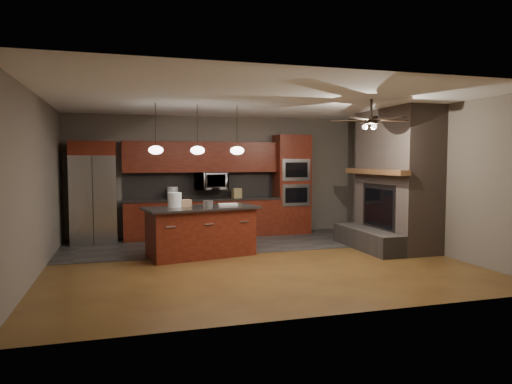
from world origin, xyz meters
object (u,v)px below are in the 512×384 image
object	(u,v)px
paint_tray	(228,205)
microwave	(211,181)
paint_can	(208,204)
cardboard_box	(185,203)
oven_tower	(292,184)
counter_box	(237,193)
refrigerator	(94,193)
white_bucket	(175,200)
kitchen_island	(201,231)
counter_bucket	(172,193)

from	to	relation	value
paint_tray	microwave	bearing A→B (deg)	92.85
paint_can	cardboard_box	size ratio (longest dim) A/B	0.88
oven_tower	counter_box	world-z (taller)	oven_tower
microwave	counter_box	size ratio (longest dim) A/B	3.26
refrigerator	white_bucket	distance (m)	2.46
kitchen_island	counter_box	xyz separation A→B (m)	(1.17, 2.01, 0.55)
kitchen_island	counter_bucket	size ratio (longest dim) A/B	7.95
kitchen_island	counter_box	distance (m)	2.39
kitchen_island	refrigerator	bearing A→B (deg)	123.68
microwave	white_bucket	bearing A→B (deg)	-116.98
oven_tower	paint_can	bearing A→B (deg)	-138.72
white_bucket	paint_tray	bearing A→B (deg)	4.07
kitchen_island	white_bucket	size ratio (longest dim) A/B	8.11
refrigerator	paint_can	size ratio (longest dim) A/B	11.89
oven_tower	paint_tray	world-z (taller)	oven_tower
microwave	paint_tray	distance (m)	2.03
counter_bucket	microwave	bearing A→B (deg)	3.20
kitchen_island	white_bucket	bearing A→B (deg)	163.21
white_bucket	paint_tray	world-z (taller)	white_bucket
oven_tower	microwave	bearing A→B (deg)	178.34
oven_tower	refrigerator	xyz separation A→B (m)	(-4.54, -0.07, -0.10)
white_bucket	counter_bucket	xyz separation A→B (m)	(0.16, 2.02, -0.02)
oven_tower	white_bucket	bearing A→B (deg)	-146.42
white_bucket	counter_bucket	world-z (taller)	white_bucket
microwave	counter_box	distance (m)	0.66
paint_can	counter_box	size ratio (longest dim) A/B	0.82
kitchen_island	counter_bucket	distance (m)	2.16
paint_tray	counter_box	world-z (taller)	counter_box
kitchen_island	paint_tray	xyz separation A→B (m)	(0.53, 0.12, 0.47)
kitchen_island	cardboard_box	distance (m)	0.60
oven_tower	kitchen_island	distance (m)	3.36
refrigerator	white_bucket	world-z (taller)	refrigerator
oven_tower	counter_bucket	world-z (taller)	oven_tower
refrigerator	counter_bucket	bearing A→B (deg)	2.78
paint_can	counter_bucket	size ratio (longest dim) A/B	0.66
microwave	paint_can	size ratio (longest dim) A/B	4.00
microwave	oven_tower	bearing A→B (deg)	-1.66
microwave	counter_bucket	size ratio (longest dim) A/B	2.65
paint_can	counter_bucket	xyz separation A→B (m)	(-0.43, 2.15, 0.06)
white_bucket	paint_tray	size ratio (longest dim) A/B	0.76
oven_tower	counter_box	distance (m)	1.40
oven_tower	counter_bucket	distance (m)	2.87
refrigerator	kitchen_island	world-z (taller)	refrigerator
white_bucket	counter_bucket	bearing A→B (deg)	85.49
counter_box	refrigerator	bearing A→B (deg)	168.55
cardboard_box	counter_bucket	size ratio (longest dim) A/B	0.76
oven_tower	kitchen_island	size ratio (longest dim) A/B	1.09
paint_tray	counter_bucket	bearing A→B (deg)	117.71
refrigerator	paint_can	world-z (taller)	refrigerator
refrigerator	cardboard_box	size ratio (longest dim) A/B	10.44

